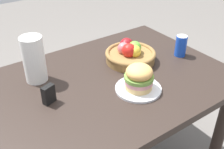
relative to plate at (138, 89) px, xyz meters
The scene contains 7 objects.
dining_table 0.23m from the plate, 129.96° to the left, with size 1.40×0.90×0.75m.
plate is the anchor object (origin of this frame).
sandwich 0.07m from the plate, 135.00° to the left, with size 0.14×0.14×0.13m.
soda_can 0.46m from the plate, 16.97° to the left, with size 0.07×0.07×0.13m.
fruit_basket 0.29m from the plate, 59.82° to the left, with size 0.29×0.29×0.12m.
paper_towel_roll 0.54m from the plate, 134.92° to the left, with size 0.11×0.11×0.24m, color white.
napkin_holder 0.43m from the plate, 158.28° to the left, with size 0.06×0.03×0.09m, color black.
Camera 1 is at (-0.60, -0.98, 1.54)m, focal length 43.92 mm.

